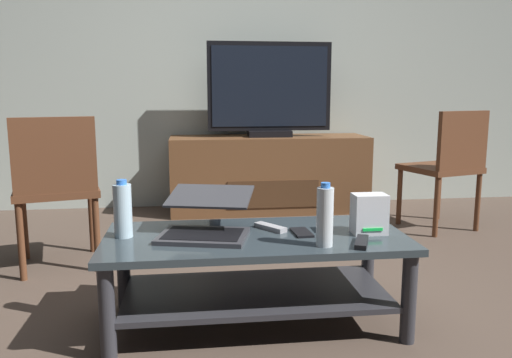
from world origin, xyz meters
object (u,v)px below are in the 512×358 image
Objects in this scene: tv_remote at (270,227)px; soundbar_remote at (362,242)px; side_chair at (56,183)px; media_cabinet at (269,174)px; cell_phone at (302,232)px; router_box at (369,214)px; water_bottle_near at (325,216)px; television at (270,91)px; dining_chair at (448,163)px; coffee_table at (256,263)px; water_bottle_far at (123,210)px; laptop at (206,219)px.

tv_remote is 1.00× the size of soundbar_remote.
tv_remote is at bearing -34.93° from side_chair.
soundbar_remote is at bearing -89.51° from media_cabinet.
tv_remote is at bearing 143.10° from cell_phone.
cell_phone is (-0.28, 0.03, -0.08)m from router_box.
water_bottle_near is at bearing -93.17° from tv_remote.
television is 5.92× the size of router_box.
dining_chair is 6.09× the size of cell_phone.
television is at bearing 79.82° from coffee_table.
cell_phone is at bearing -34.75° from side_chair.
water_bottle_near is at bearing -159.42° from soundbar_remote.
coffee_table is 2.23m from television.
dining_chair is at bearing -33.76° from media_cabinet.
water_bottle_far is 0.62m from tv_remote.
router_box is (-1.06, -1.37, -0.01)m from dining_chair.
laptop is (-1.73, -1.29, -0.03)m from dining_chair.
cell_phone is at bearing -94.86° from media_cabinet.
television reaches higher than tv_remote.
television is 2.08× the size of laptop.
water_bottle_near is at bearing -39.00° from side_chair.
media_cabinet is at bearing 86.78° from water_bottle_near.
television reaches higher than laptop.
side_chair is 5.34× the size of tv_remote.
cell_phone is (-1.34, -1.34, -0.09)m from dining_chair.
router_box is 1.20× the size of cell_phone.
media_cabinet reaches higher than tv_remote.
water_bottle_far is at bearing -171.20° from soundbar_remote.
water_bottle_far reaches higher than cell_phone.
tv_remote is (-0.30, -2.01, -0.58)m from television.
router_box is 1.05× the size of tv_remote.
coffee_table is 7.81× the size of tv_remote.
router_box is (0.10, -2.14, 0.17)m from media_cabinet.
side_chair is at bearing 141.00° from water_bottle_near.
dining_chair is 1.78× the size of laptop.
tv_remote is at bearing -98.42° from media_cabinet.
coffee_table is at bearing -10.65° from laptop.
media_cabinet reaches higher than coffee_table.
router_box is (0.10, -2.12, -0.50)m from television.
dining_chair is at bearing -33.01° from television.
television is 2.11m from tv_remote.
side_chair is at bearing -136.84° from media_cabinet.
side_chair is at bearing 149.81° from router_box.
laptop is (-0.58, -2.07, 0.15)m from media_cabinet.
water_bottle_near is 0.22m from cell_phone.
media_cabinet is 6.45× the size of water_bottle_near.
side_chair is 6.10× the size of cell_phone.
soundbar_remote reaches higher than coffee_table.
router_box reaches higher than coffee_table.
cell_phone is (0.40, -0.04, -0.06)m from laptop.
coffee_table is 0.59m from water_bottle_far.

